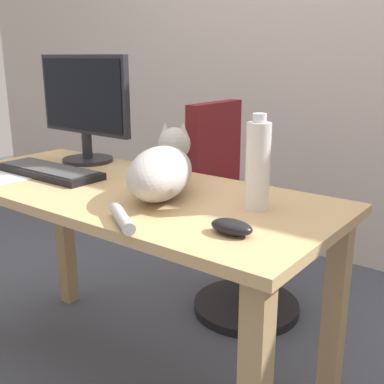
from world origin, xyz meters
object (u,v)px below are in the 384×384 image
object	(u,v)px
keyboard	(48,171)
cat	(162,169)
water_bottle	(258,165)
monitor	(84,105)
computer_mouse	(232,227)
office_chair	(239,224)

from	to	relation	value
keyboard	cat	xyz separation A→B (m)	(0.49, 0.05, 0.07)
cat	water_bottle	bearing A→B (deg)	11.09
keyboard	cat	bearing A→B (deg)	5.75
monitor	computer_mouse	bearing A→B (deg)	-20.38
monitor	water_bottle	size ratio (longest dim) A/B	1.83
office_chair	computer_mouse	distance (m)	1.00
office_chair	water_bottle	distance (m)	0.86
keyboard	water_bottle	distance (m)	0.80
keyboard	water_bottle	bearing A→B (deg)	7.77
computer_mouse	cat	bearing A→B (deg)	156.30
office_chair	keyboard	size ratio (longest dim) A/B	2.14
office_chair	cat	bearing A→B (deg)	-79.12
cat	office_chair	bearing A→B (deg)	100.88
cat	computer_mouse	size ratio (longest dim) A/B	5.04
office_chair	water_bottle	size ratio (longest dim) A/B	3.58
office_chair	monitor	size ratio (longest dim) A/B	1.96
monitor	computer_mouse	world-z (taller)	monitor
office_chair	computer_mouse	world-z (taller)	office_chair
office_chair	computer_mouse	size ratio (longest dim) A/B	8.57
keyboard	computer_mouse	size ratio (longest dim) A/B	4.00
keyboard	cat	world-z (taller)	cat
monitor	keyboard	distance (m)	0.32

